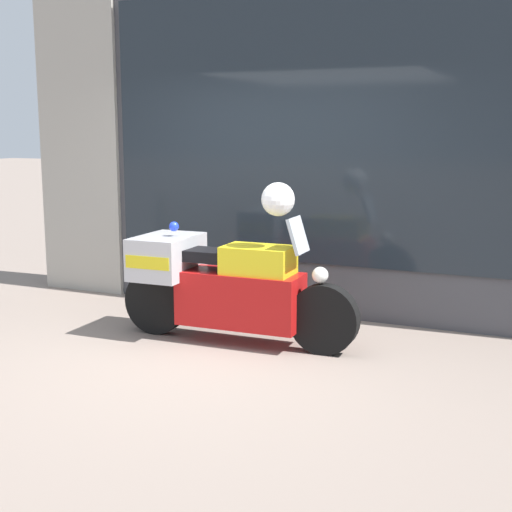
% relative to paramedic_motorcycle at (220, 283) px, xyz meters
% --- Properties ---
extents(ground_plane, '(60.00, 60.00, 0.00)m').
position_rel_paramedic_motorcycle_xyz_m(ground_plane, '(0.11, -0.62, -0.54)').
color(ground_plane, gray).
extents(shop_building, '(6.12, 0.55, 3.69)m').
position_rel_paramedic_motorcycle_xyz_m(shop_building, '(-0.35, 1.37, 1.32)').
color(shop_building, '#424247').
rests_on(shop_building, ground).
extents(window_display, '(4.59, 0.30, 1.99)m').
position_rel_paramedic_motorcycle_xyz_m(window_display, '(0.57, 1.41, -0.07)').
color(window_display, slate).
rests_on(window_display, ground).
extents(paramedic_motorcycle, '(2.24, 0.72, 1.16)m').
position_rel_paramedic_motorcycle_xyz_m(paramedic_motorcycle, '(0.00, 0.00, 0.00)').
color(paramedic_motorcycle, black).
rests_on(paramedic_motorcycle, ground).
extents(white_helmet, '(0.29, 0.29, 0.29)m').
position_rel_paramedic_motorcycle_xyz_m(white_helmet, '(0.55, 0.02, 0.77)').
color(white_helmet, white).
rests_on(white_helmet, paramedic_motorcycle).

